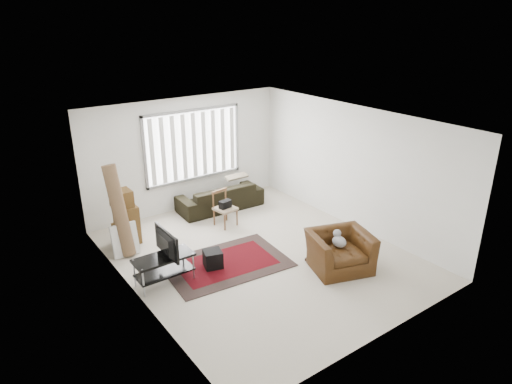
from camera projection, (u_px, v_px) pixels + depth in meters
The scene contains 11 objects.
room at pixel (246, 164), 8.79m from camera, with size 6.00×6.02×2.71m.
persian_rug at pixel (226, 263), 8.72m from camera, with size 2.42×1.73×0.02m.
tv_stand at pixel (164, 264), 7.99m from camera, with size 1.05×0.47×0.52m.
tv at pixel (162, 244), 7.85m from camera, with size 0.85×0.11×0.49m, color black.
subwoofer at pixel (213, 259), 8.54m from camera, with size 0.33×0.33×0.33m, color black.
moving_boxes at pixel (125, 219), 9.33m from camera, with size 0.48×0.45×1.16m.
white_flatpack at pixel (125, 240), 8.94m from camera, with size 0.51×0.07×0.66m, color silver.
rolled_rug at pixel (119, 211), 8.82m from camera, with size 0.27×0.27×1.81m, color brown.
sofa at pixel (220, 193), 11.06m from camera, with size 2.07×0.90×0.80m, color black.
side_chair at pixel (225, 207), 10.16m from camera, with size 0.49×0.49×0.81m.
armchair at pixel (340, 249), 8.44m from camera, with size 1.34×1.25×0.81m.
Camera 1 is at (-4.71, -6.40, 4.49)m, focal length 32.00 mm.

